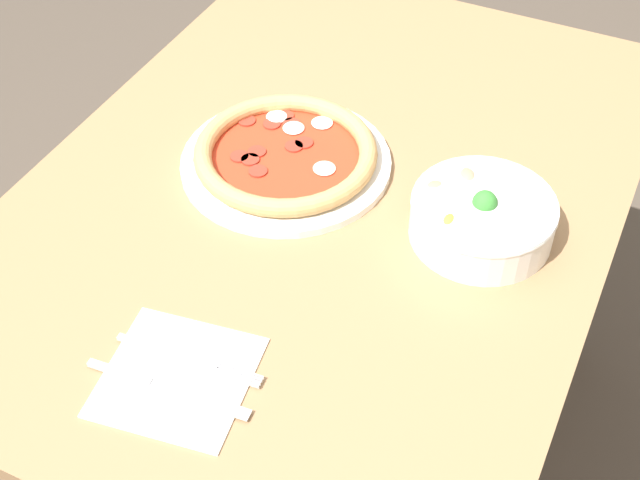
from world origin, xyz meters
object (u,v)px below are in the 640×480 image
(pizza, at_px, (286,156))
(fork, at_px, (187,358))
(bowl, at_px, (483,216))
(knife, at_px, (160,386))

(pizza, bearing_deg, fork, 8.85)
(pizza, xyz_separation_m, fork, (0.36, 0.06, -0.01))
(pizza, height_order, bowl, bowl)
(bowl, bearing_deg, pizza, -93.17)
(fork, bearing_deg, knife, -102.78)
(fork, bearing_deg, bowl, 51.08)
(pizza, height_order, knife, pizza)
(pizza, xyz_separation_m, knife, (0.40, 0.05, -0.01))
(bowl, distance_m, knife, 0.46)
(fork, xyz_separation_m, knife, (0.05, -0.01, -0.00))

